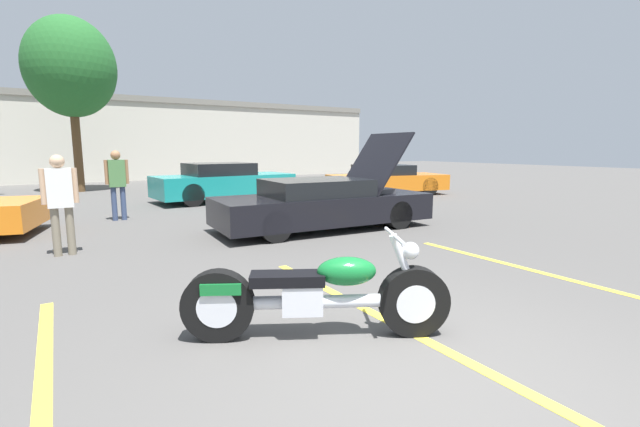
# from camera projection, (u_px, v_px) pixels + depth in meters

# --- Properties ---
(ground_plane) EXTENTS (80.00, 80.00, 0.00)m
(ground_plane) POSITION_uv_depth(u_px,v_px,m) (425.00, 383.00, 3.14)
(ground_plane) COLOR #514F4C
(parking_stripe_middle) EXTENTS (0.12, 5.02, 0.01)m
(parking_stripe_middle) POSITION_uv_depth(u_px,v_px,m) (398.00, 326.00, 4.14)
(parking_stripe_middle) COLOR yellow
(parking_stripe_middle) RESTS_ON ground
(parking_stripe_back) EXTENTS (0.12, 5.02, 0.01)m
(parking_stripe_back) POSITION_uv_depth(u_px,v_px,m) (565.00, 278.00, 5.66)
(parking_stripe_back) COLOR yellow
(parking_stripe_back) RESTS_ON ground
(far_building) EXTENTS (32.00, 4.20, 4.40)m
(far_building) POSITION_uv_depth(u_px,v_px,m) (100.00, 136.00, 23.17)
(far_building) COLOR beige
(far_building) RESTS_ON ground
(tree_background) EXTENTS (3.25, 3.25, 6.63)m
(tree_background) POSITION_uv_depth(u_px,v_px,m) (71.00, 68.00, 16.26)
(tree_background) COLOR brown
(tree_background) RESTS_ON ground
(motorcycle) EXTENTS (2.20, 1.29, 0.96)m
(motorcycle) POSITION_uv_depth(u_px,v_px,m) (317.00, 296.00, 3.86)
(motorcycle) COLOR black
(motorcycle) RESTS_ON ground
(show_car_hood_open) EXTENTS (4.67, 1.96, 2.05)m
(show_car_hood_open) POSITION_uv_depth(u_px,v_px,m) (324.00, 204.00, 9.09)
(show_car_hood_open) COLOR black
(show_car_hood_open) RESTS_ON ground
(parked_car_mid_row) EXTENTS (4.51, 2.10, 1.24)m
(parked_car_mid_row) POSITION_uv_depth(u_px,v_px,m) (224.00, 182.00, 13.93)
(parked_car_mid_row) COLOR teal
(parked_car_mid_row) RESTS_ON ground
(parked_car_right_row) EXTENTS (4.57, 2.64, 1.10)m
(parked_car_right_row) POSITION_uv_depth(u_px,v_px,m) (386.00, 180.00, 15.86)
(parked_car_right_row) COLOR orange
(parked_car_right_row) RESTS_ON ground
(spectator_near_motorcycle) EXTENTS (0.52, 0.21, 1.61)m
(spectator_near_motorcycle) POSITION_uv_depth(u_px,v_px,m) (60.00, 197.00, 6.75)
(spectator_near_motorcycle) COLOR gray
(spectator_near_motorcycle) RESTS_ON ground
(spectator_midground) EXTENTS (0.52, 0.22, 1.66)m
(spectator_midground) POSITION_uv_depth(u_px,v_px,m) (117.00, 179.00, 10.10)
(spectator_midground) COLOR #38476B
(spectator_midground) RESTS_ON ground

